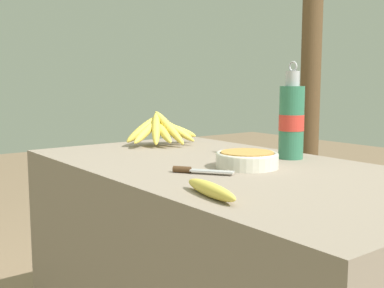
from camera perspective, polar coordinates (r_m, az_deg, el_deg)
The scene contains 7 objects.
market_counter at distance 1.70m, azimuth 4.09°, elevation -15.70°, with size 1.49×0.82×0.79m.
banana_bunch_ripe at distance 2.07m, azimuth -3.60°, elevation 1.75°, with size 0.20×0.36×0.16m.
serving_bowl at distance 1.55m, azimuth 6.53°, elevation -1.74°, with size 0.20×0.20×0.05m.
water_bottle at distance 1.74m, azimuth 11.71°, elevation 2.76°, with size 0.09×0.09×0.34m.
loose_banana_front at distance 1.16m, azimuth 2.21°, elevation -5.42°, with size 0.23×0.07×0.04m.
knife at distance 1.45m, azimuth 0.23°, elevation -3.12°, with size 0.17×0.13×0.02m.
support_post_near at distance 3.49m, azimuth 13.92°, elevation 9.04°, with size 0.14×0.14×2.34m.
Camera 1 is at (1.17, -1.04, 1.06)m, focal length 45.00 mm.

